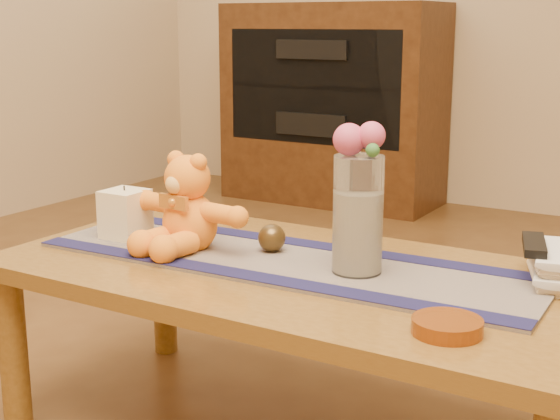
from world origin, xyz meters
The scene contains 28 objects.
coffee_table_top centered at (0.00, 0.00, 0.43)m, with size 1.40×0.70×0.04m, color brown.
table_leg_fl centered at (-0.64, -0.29, 0.21)m, with size 0.07×0.07×0.41m, color brown.
table_leg_bl centered at (-0.64, 0.29, 0.21)m, with size 0.07×0.07×0.41m, color brown.
persian_runner centered at (-0.05, 0.02, 0.45)m, with size 1.20×0.35×0.01m, color #1B1740.
runner_border_near centered at (-0.04, -0.13, 0.46)m, with size 1.20×0.06×0.00m, color #15153F.
runner_border_far centered at (-0.05, 0.16, 0.46)m, with size 1.20×0.06×0.00m, color #15153F.
teddy_bear centered at (-0.30, -0.01, 0.57)m, with size 0.33×0.27×0.22m, color orange, non-canonical shape.
pillar_candle centered at (-0.50, -0.02, 0.52)m, with size 0.10×0.10×0.12m, color #F8E6B7.
candle_wick centered at (-0.50, -0.02, 0.59)m, with size 0.00×0.00×0.01m, color black.
glass_vase centered at (0.14, 0.02, 0.59)m, with size 0.11×0.11×0.26m, color silver.
potpourri_fill centered at (0.14, 0.02, 0.55)m, with size 0.09×0.09×0.18m, color beige.
rose_left centered at (0.12, 0.01, 0.75)m, with size 0.07×0.07×0.07m, color #C1446B.
rose_right centered at (0.16, 0.02, 0.76)m, with size 0.06×0.06×0.06m, color #C1446B.
blue_flower_back centered at (0.15, 0.05, 0.75)m, with size 0.04×0.04×0.04m, color #49619F.
blue_flower_side centered at (0.11, 0.04, 0.74)m, with size 0.04×0.04×0.04m, color #49619F.
leaf_sprig centered at (0.18, 0.00, 0.74)m, with size 0.03×0.03×0.03m, color #33662D.
bronze_ball centered at (-0.11, 0.06, 0.49)m, with size 0.07×0.07×0.07m, color #443116.
book_bottom centered at (0.48, 0.18, 0.46)m, with size 0.17×0.22×0.02m, color beige.
book_lower centered at (0.48, 0.17, 0.48)m, with size 0.16×0.22×0.02m, color beige.
book_upper centered at (0.47, 0.18, 0.50)m, with size 0.17×0.22×0.02m, color beige.
book_top centered at (0.48, 0.18, 0.52)m, with size 0.16×0.22×0.02m, color beige.
tv_remote centered at (0.48, 0.17, 0.54)m, with size 0.04×0.16×0.02m, color black.
amber_dish centered at (0.42, -0.20, 0.46)m, with size 0.13×0.13×0.03m, color #BF5914.
media_cabinet centered at (-1.20, 2.48, 0.55)m, with size 1.20×0.50×1.10m, color #311A0B.
cabinet_cavity centered at (-1.20, 2.25, 0.66)m, with size 1.02×0.03×0.61m, color black.
cabinet_shelf centered at (-1.20, 2.33, 0.66)m, with size 1.02×0.20×0.03m, color #311A0B.
stereo_upper centered at (-1.20, 2.35, 0.86)m, with size 0.42×0.28×0.10m, color black.
stereo_lower centered at (-1.20, 2.35, 0.46)m, with size 0.42×0.28×0.12m, color black.
Camera 1 is at (0.86, -1.51, 1.00)m, focal length 51.09 mm.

